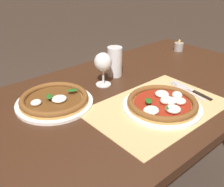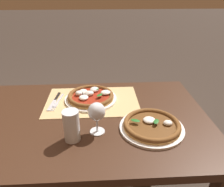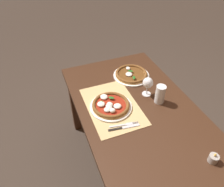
{
  "view_description": "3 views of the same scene",
  "coord_description": "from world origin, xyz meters",
  "px_view_note": "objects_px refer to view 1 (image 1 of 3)",
  "views": [
    {
      "loc": [
        -0.8,
        -0.71,
        1.27
      ],
      "look_at": [
        -0.23,
        -0.06,
        0.81
      ],
      "focal_mm": 42.0,
      "sensor_mm": 36.0,
      "label": 1
    },
    {
      "loc": [
        -0.14,
        0.97,
        1.37
      ],
      "look_at": [
        -0.2,
        -0.09,
        0.83
      ],
      "focal_mm": 35.0,
      "sensor_mm": 36.0,
      "label": 2
    },
    {
      "loc": [
        0.99,
        -0.59,
        1.85
      ],
      "look_at": [
        -0.18,
        -0.13,
        0.78
      ],
      "focal_mm": 35.0,
      "sensor_mm": 36.0,
      "label": 3
    }
  ],
  "objects_px": {
    "knife": "(191,90)",
    "votive_candle": "(179,47)",
    "fork": "(186,91)",
    "pint_glass": "(115,62)",
    "pizza_near": "(163,104)",
    "pizza_far": "(54,100)",
    "wine_glass": "(103,63)"
  },
  "relations": [
    {
      "from": "pint_glass",
      "to": "pizza_near",
      "type": "bearing_deg",
      "value": -101.1
    },
    {
      "from": "pizza_far",
      "to": "fork",
      "type": "xyz_separation_m",
      "value": [
        0.49,
        -0.28,
        -0.01
      ]
    },
    {
      "from": "votive_candle",
      "to": "pizza_near",
      "type": "bearing_deg",
      "value": -148.23
    },
    {
      "from": "pint_glass",
      "to": "fork",
      "type": "distance_m",
      "value": 0.36
    },
    {
      "from": "pizza_far",
      "to": "fork",
      "type": "relative_size",
      "value": 1.54
    },
    {
      "from": "knife",
      "to": "pint_glass",
      "type": "bearing_deg",
      "value": 112.21
    },
    {
      "from": "pizza_near",
      "to": "knife",
      "type": "relative_size",
      "value": 1.42
    },
    {
      "from": "knife",
      "to": "pizza_far",
      "type": "bearing_deg",
      "value": 150.29
    },
    {
      "from": "pizza_near",
      "to": "votive_candle",
      "type": "relative_size",
      "value": 4.26
    },
    {
      "from": "pizza_near",
      "to": "fork",
      "type": "distance_m",
      "value": 0.19
    },
    {
      "from": "knife",
      "to": "wine_glass",
      "type": "bearing_deg",
      "value": 129.88
    },
    {
      "from": "votive_candle",
      "to": "pint_glass",
      "type": "bearing_deg",
      "value": -177.41
    },
    {
      "from": "pizza_near",
      "to": "pint_glass",
      "type": "xyz_separation_m",
      "value": [
        0.07,
        0.36,
        0.05
      ]
    },
    {
      "from": "pizza_near",
      "to": "votive_candle",
      "type": "height_order",
      "value": "votive_candle"
    },
    {
      "from": "pizza_far",
      "to": "knife",
      "type": "bearing_deg",
      "value": -29.71
    },
    {
      "from": "pizza_near",
      "to": "pizza_far",
      "type": "height_order",
      "value": "pizza_near"
    },
    {
      "from": "knife",
      "to": "votive_candle",
      "type": "relative_size",
      "value": 2.99
    },
    {
      "from": "wine_glass",
      "to": "knife",
      "type": "bearing_deg",
      "value": -50.12
    },
    {
      "from": "fork",
      "to": "pint_glass",
      "type": "bearing_deg",
      "value": 109.7
    },
    {
      "from": "wine_glass",
      "to": "votive_candle",
      "type": "relative_size",
      "value": 2.15
    },
    {
      "from": "pizza_near",
      "to": "pizza_far",
      "type": "bearing_deg",
      "value": 134.39
    },
    {
      "from": "knife",
      "to": "votive_candle",
      "type": "distance_m",
      "value": 0.56
    },
    {
      "from": "pizza_far",
      "to": "votive_candle",
      "type": "bearing_deg",
      "value": 5.0
    },
    {
      "from": "pint_glass",
      "to": "votive_candle",
      "type": "relative_size",
      "value": 2.01
    },
    {
      "from": "wine_glass",
      "to": "votive_candle",
      "type": "xyz_separation_m",
      "value": [
        0.66,
        0.07,
        -0.08
      ]
    },
    {
      "from": "pizza_far",
      "to": "wine_glass",
      "type": "height_order",
      "value": "wine_glass"
    },
    {
      "from": "pizza_near",
      "to": "fork",
      "type": "relative_size",
      "value": 1.53
    },
    {
      "from": "wine_glass",
      "to": "fork",
      "type": "relative_size",
      "value": 0.78
    },
    {
      "from": "pizza_far",
      "to": "wine_glass",
      "type": "xyz_separation_m",
      "value": [
        0.26,
        0.01,
        0.09
      ]
    },
    {
      "from": "fork",
      "to": "votive_candle",
      "type": "relative_size",
      "value": 2.78
    },
    {
      "from": "votive_candle",
      "to": "pizza_far",
      "type": "bearing_deg",
      "value": -175.0
    },
    {
      "from": "pint_glass",
      "to": "votive_candle",
      "type": "distance_m",
      "value": 0.56
    }
  ]
}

